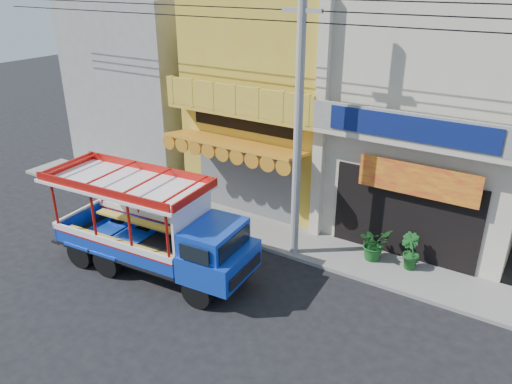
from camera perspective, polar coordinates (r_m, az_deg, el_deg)
ground at (r=13.84m, az=1.31°, el=-14.24°), size 90.00×90.00×0.00m
sidewalk at (r=16.77m, az=8.51°, el=-6.83°), size 30.00×2.00×0.12m
shophouse_left at (r=20.29m, az=3.55°, el=11.15°), size 6.00×7.50×8.24m
shophouse_right at (r=18.23m, az=20.40°, el=8.26°), size 6.00×6.75×8.24m
party_pilaster at (r=16.31m, az=7.40°, el=7.46°), size 0.35×0.30×8.00m
filler_building_left at (r=24.49m, az=-11.18°, el=12.20°), size 6.00×6.00×7.60m
utility_pole at (r=14.63m, az=5.45°, el=9.86°), size 28.00×0.26×9.00m
songthaew_truck at (r=15.07m, az=-10.55°, el=-4.52°), size 6.75×2.66×3.08m
green_sign at (r=20.84m, az=-12.27°, el=0.60°), size 0.62×0.38×0.95m
potted_plant_a at (r=16.32m, az=13.34°, el=-5.74°), size 1.22×1.27×1.09m
potted_plant_b at (r=16.12m, az=17.18°, el=-6.50°), size 0.78×0.73×1.13m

